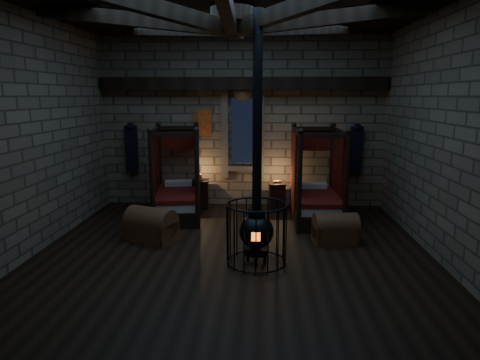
# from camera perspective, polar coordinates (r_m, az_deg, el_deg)

# --- Properties ---
(room) EXTENTS (7.02, 7.02, 4.29)m
(room) POSITION_cam_1_polar(r_m,az_deg,el_deg) (7.40, -0.98, 18.79)
(room) COLOR black
(room) RESTS_ON ground
(bed_left) EXTENTS (1.31, 2.08, 2.04)m
(bed_left) POSITION_cam_1_polar(r_m,az_deg,el_deg) (10.01, -8.32, -1.97)
(bed_left) COLOR black
(bed_left) RESTS_ON ground
(bed_right) EXTENTS (1.04, 1.96, 2.04)m
(bed_right) POSITION_cam_1_polar(r_m,az_deg,el_deg) (9.77, 10.06, -2.35)
(bed_right) COLOR black
(bed_right) RESTS_ON ground
(trunk_left) EXTENTS (1.07, 0.90, 0.67)m
(trunk_left) POSITION_cam_1_polar(r_m,az_deg,el_deg) (8.46, -11.74, -6.00)
(trunk_left) COLOR brown
(trunk_left) RESTS_ON ground
(trunk_right) EXTENTS (0.87, 0.61, 0.59)m
(trunk_right) POSITION_cam_1_polar(r_m,az_deg,el_deg) (8.37, 12.60, -6.46)
(trunk_right) COLOR brown
(trunk_right) RESTS_ON ground
(nightstand_left) EXTENTS (0.47, 0.46, 0.86)m
(nightstand_left) POSITION_cam_1_polar(r_m,az_deg,el_deg) (10.69, -5.32, -1.83)
(nightstand_left) COLOR black
(nightstand_left) RESTS_ON ground
(nightstand_right) EXTENTS (0.45, 0.43, 0.73)m
(nightstand_right) POSITION_cam_1_polar(r_m,az_deg,el_deg) (10.52, 4.95, -2.16)
(nightstand_right) COLOR black
(nightstand_right) RESTS_ON ground
(stove) EXTENTS (1.01, 1.01, 4.05)m
(stove) POSITION_cam_1_polar(r_m,az_deg,el_deg) (7.09, 2.22, -6.39)
(stove) COLOR black
(stove) RESTS_ON ground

